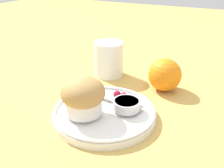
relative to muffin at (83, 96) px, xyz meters
name	(u,v)px	position (x,y,z in m)	size (l,w,h in m)	color
ground_plane	(110,118)	(0.04, 0.03, -0.06)	(3.00, 3.00, 0.00)	tan
plate	(104,114)	(0.03, 0.03, -0.05)	(0.21, 0.21, 0.02)	white
muffin	(83,96)	(0.00, 0.00, 0.00)	(0.08, 0.08, 0.07)	silver
cream_ramekin	(127,104)	(0.07, 0.05, -0.03)	(0.05, 0.05, 0.02)	silver
berry_pair	(120,95)	(0.04, 0.08, -0.03)	(0.03, 0.02, 0.02)	maroon
butter_knife	(111,98)	(0.02, 0.07, -0.03)	(0.15, 0.03, 0.00)	silver
orange_fruit	(165,75)	(0.10, 0.20, -0.02)	(0.08, 0.08, 0.08)	orange
juice_glass	(109,59)	(-0.06, 0.22, -0.01)	(0.08, 0.08, 0.09)	silver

